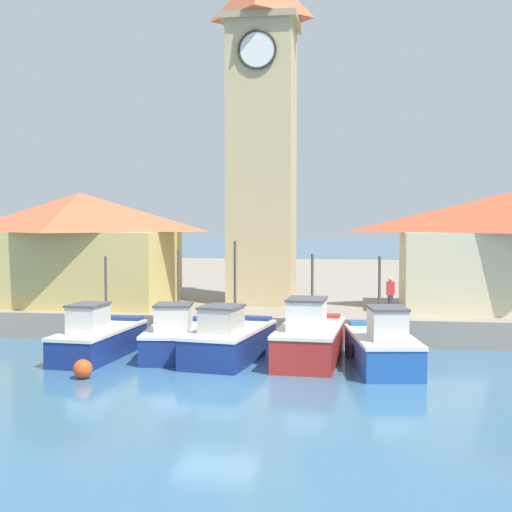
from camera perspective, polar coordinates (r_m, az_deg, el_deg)
name	(u,v)px	position (r m, az deg, el deg)	size (l,w,h in m)	color
ground_plane	(217,387)	(22.08, -3.18, -10.46)	(300.00, 300.00, 0.00)	#386689
quay_wharf	(296,285)	(48.75, 3.23, -2.29)	(120.00, 40.00, 1.11)	gray
fishing_boat_far_left	(98,338)	(27.12, -12.51, -6.45)	(2.23, 5.17, 3.70)	navy
fishing_boat_left_outer	(176,338)	(26.81, -6.39, -6.51)	(2.54, 4.49, 3.96)	navy
fishing_boat_left_inner	(229,340)	(26.03, -2.18, -6.73)	(2.91, 5.28, 4.30)	navy
fishing_boat_mid_left	(309,339)	(25.75, 4.30, -6.64)	(2.41, 5.29, 3.84)	#AD2823
fishing_boat_center	(383,346)	(24.99, 10.09, -7.14)	(2.70, 5.19, 3.81)	#2356A8
clock_tower	(262,127)	(33.84, 0.48, 10.27)	(3.49, 3.49, 17.32)	tan
warehouse_left	(80,247)	(34.48, -13.90, 0.73)	(8.78, 6.13, 5.21)	tan
mooring_buoy	(83,369)	(23.79, -13.69, -8.78)	(0.62, 0.62, 0.62)	#E54C19
dock_worker_near_tower	(390,295)	(29.95, 10.70, -3.10)	(0.34, 0.22, 1.62)	#33333D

